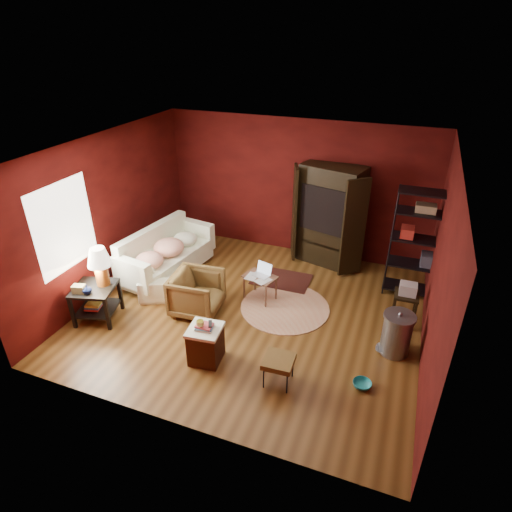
{
  "coord_description": "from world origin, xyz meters",
  "views": [
    {
      "loc": [
        2.2,
        -5.56,
        4.38
      ],
      "look_at": [
        0.0,
        0.2,
        1.0
      ],
      "focal_mm": 30.0,
      "sensor_mm": 36.0,
      "label": 1
    }
  ],
  "objects_px": {
    "sofa": "(166,257)",
    "wire_shelving": "(420,240)",
    "hamper": "(206,343)",
    "laptop_desk": "(260,279)",
    "side_table": "(97,277)",
    "armchair": "(197,291)",
    "tv_armoire": "(329,214)"
  },
  "relations": [
    {
      "from": "hamper",
      "to": "tv_armoire",
      "type": "relative_size",
      "value": 0.32
    },
    {
      "from": "armchair",
      "to": "wire_shelving",
      "type": "height_order",
      "value": "wire_shelving"
    },
    {
      "from": "laptop_desk",
      "to": "armchair",
      "type": "bearing_deg",
      "value": -123.32
    },
    {
      "from": "armchair",
      "to": "hamper",
      "type": "bearing_deg",
      "value": -151.71
    },
    {
      "from": "hamper",
      "to": "laptop_desk",
      "type": "relative_size",
      "value": 0.96
    },
    {
      "from": "hamper",
      "to": "wire_shelving",
      "type": "bearing_deg",
      "value": 47.33
    },
    {
      "from": "hamper",
      "to": "tv_armoire",
      "type": "xyz_separation_m",
      "value": [
        0.97,
        3.55,
        0.76
      ]
    },
    {
      "from": "laptop_desk",
      "to": "sofa",
      "type": "bearing_deg",
      "value": -167.24
    },
    {
      "from": "sofa",
      "to": "tv_armoire",
      "type": "xyz_separation_m",
      "value": [
        2.77,
        1.66,
        0.66
      ]
    },
    {
      "from": "armchair",
      "to": "side_table",
      "type": "distance_m",
      "value": 1.61
    },
    {
      "from": "side_table",
      "to": "sofa",
      "type": "bearing_deg",
      "value": 79.16
    },
    {
      "from": "armchair",
      "to": "tv_armoire",
      "type": "xyz_separation_m",
      "value": [
        1.66,
        2.52,
        0.66
      ]
    },
    {
      "from": "hamper",
      "to": "laptop_desk",
      "type": "xyz_separation_m",
      "value": [
        0.19,
        1.77,
        0.13
      ]
    },
    {
      "from": "sofa",
      "to": "wire_shelving",
      "type": "distance_m",
      "value": 4.66
    },
    {
      "from": "hamper",
      "to": "tv_armoire",
      "type": "distance_m",
      "value": 3.76
    },
    {
      "from": "tv_armoire",
      "to": "wire_shelving",
      "type": "relative_size",
      "value": 1.03
    },
    {
      "from": "sofa",
      "to": "side_table",
      "type": "height_order",
      "value": "side_table"
    },
    {
      "from": "armchair",
      "to": "hamper",
      "type": "distance_m",
      "value": 1.24
    },
    {
      "from": "sofa",
      "to": "tv_armoire",
      "type": "height_order",
      "value": "tv_armoire"
    },
    {
      "from": "sofa",
      "to": "wire_shelving",
      "type": "bearing_deg",
      "value": -101.73
    },
    {
      "from": "laptop_desk",
      "to": "wire_shelving",
      "type": "xyz_separation_m",
      "value": [
        2.51,
        1.16,
        0.66
      ]
    },
    {
      "from": "armchair",
      "to": "sofa",
      "type": "bearing_deg",
      "value": 47.0
    },
    {
      "from": "tv_armoire",
      "to": "laptop_desk",
      "type": "bearing_deg",
      "value": -99.23
    },
    {
      "from": "armchair",
      "to": "wire_shelving",
      "type": "relative_size",
      "value": 0.41
    },
    {
      "from": "laptop_desk",
      "to": "tv_armoire",
      "type": "height_order",
      "value": "tv_armoire"
    },
    {
      "from": "side_table",
      "to": "laptop_desk",
      "type": "height_order",
      "value": "side_table"
    },
    {
      "from": "side_table",
      "to": "tv_armoire",
      "type": "height_order",
      "value": "tv_armoire"
    },
    {
      "from": "side_table",
      "to": "wire_shelving",
      "type": "xyz_separation_m",
      "value": [
        4.79,
        2.59,
        0.32
      ]
    },
    {
      "from": "wire_shelving",
      "to": "hamper",
      "type": "bearing_deg",
      "value": -133.28
    },
    {
      "from": "sofa",
      "to": "armchair",
      "type": "xyz_separation_m",
      "value": [
        1.11,
        -0.86,
        0.0
      ]
    },
    {
      "from": "side_table",
      "to": "laptop_desk",
      "type": "bearing_deg",
      "value": 32.06
    },
    {
      "from": "laptop_desk",
      "to": "tv_armoire",
      "type": "bearing_deg",
      "value": 82.67
    }
  ]
}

